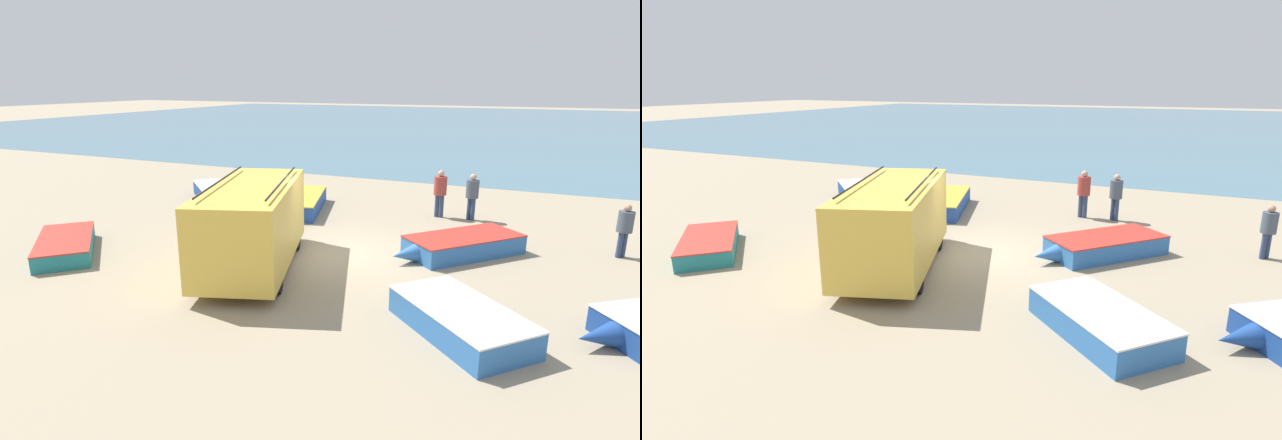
% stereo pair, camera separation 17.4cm
% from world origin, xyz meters
% --- Properties ---
extents(ground_plane, '(200.00, 200.00, 0.00)m').
position_xyz_m(ground_plane, '(0.00, 0.00, 0.00)').
color(ground_plane, gray).
extents(sea_water, '(120.00, 80.00, 0.01)m').
position_xyz_m(sea_water, '(0.00, 52.00, 0.00)').
color(sea_water, '#477084').
rests_on(sea_water, ground_plane).
extents(parked_van, '(3.78, 5.87, 2.50)m').
position_xyz_m(parked_van, '(-1.77, -1.92, 1.30)').
color(parked_van, gold).
rests_on(parked_van, ground_plane).
extents(fishing_rowboat_0, '(3.41, 3.31, 0.61)m').
position_xyz_m(fishing_rowboat_0, '(-7.96, 4.82, 0.31)').
color(fishing_rowboat_0, navy).
rests_on(fishing_rowboat_0, ground_plane).
extents(fishing_rowboat_1, '(3.61, 3.54, 0.51)m').
position_xyz_m(fishing_rowboat_1, '(-7.69, -3.18, 0.25)').
color(fishing_rowboat_1, '#1E757F').
rests_on(fishing_rowboat_1, ground_plane).
extents(fishing_rowboat_2, '(3.44, 3.30, 0.60)m').
position_xyz_m(fishing_rowboat_2, '(4.03, -3.38, 0.30)').
color(fishing_rowboat_2, '#2D66AD').
rests_on(fishing_rowboat_2, ground_plane).
extents(fishing_rowboat_4, '(2.29, 4.84, 0.62)m').
position_xyz_m(fishing_rowboat_4, '(-3.33, 4.65, 0.31)').
color(fishing_rowboat_4, '#234CA3').
rests_on(fishing_rowboat_4, ground_plane).
extents(fishing_rowboat_5, '(3.61, 3.84, 0.59)m').
position_xyz_m(fishing_rowboat_5, '(3.30, 1.55, 0.29)').
color(fishing_rowboat_5, '#2D66AD').
rests_on(fishing_rowboat_5, ground_plane).
extents(fisherman_0, '(0.48, 0.48, 1.82)m').
position_xyz_m(fisherman_0, '(1.85, 5.64, 1.09)').
color(fisherman_0, navy).
rests_on(fisherman_0, ground_plane).
extents(fisherman_1, '(0.46, 0.46, 1.75)m').
position_xyz_m(fisherman_1, '(3.02, 5.72, 1.05)').
color(fisherman_1, navy).
rests_on(fisherman_1, ground_plane).
extents(fisherman_2, '(0.43, 0.43, 1.62)m').
position_xyz_m(fisherman_2, '(7.69, 3.26, 0.97)').
color(fisherman_2, navy).
rests_on(fisherman_2, ground_plane).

